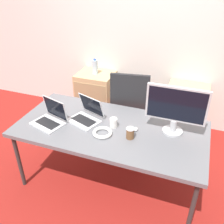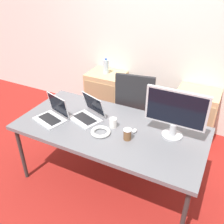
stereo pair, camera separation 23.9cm
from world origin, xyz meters
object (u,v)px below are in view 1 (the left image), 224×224
Objects in this scene: office_chair at (130,117)px; monitor at (176,109)px; water_bottle at (95,67)px; coffee_cup_white at (113,123)px; laptop_left at (87,116)px; coffee_cup_brown at (130,133)px; cable_coil at (102,133)px; laptop_right at (50,118)px; mouse at (136,129)px; cabinet_left at (96,95)px; cabinet_right at (185,111)px.

office_chair is 1.92× the size of monitor.
water_bottle is 2.34× the size of coffee_cup_white.
laptop_left is at bearing 174.88° from coffee_cup_white.
laptop_left is at bearing -174.32° from monitor.
coffee_cup_white is (0.71, -1.19, -0.05)m from water_bottle.
office_chair is 9.82× the size of coffee_cup_brown.
monitor is at bearing 23.18° from cable_coil.
cable_coil is (0.56, 0.00, -0.03)m from laptop_right.
monitor is 0.71m from cable_coil.
laptop_left is 0.30m from cable_coil.
monitor is 8.76× the size of mouse.
cabinet_left is at bearing -90.00° from water_bottle.
laptop_left is (0.41, -1.16, -0.05)m from water_bottle.
laptop_right reaches higher than mouse.
water_bottle is 1.23m from laptop_left.
cabinet_right is 11.32× the size of mouse.
water_bottle reaches higher than coffee_cup_brown.
laptop_right is 0.85m from mouse.
monitor is (1.27, -1.07, 0.16)m from water_bottle.
coffee_cup_brown reaches higher than mouse.
laptop_right is 1.91× the size of cable_coil.
cabinet_left is at bearing 116.18° from cable_coil.
mouse is at bearing -163.42° from monitor.
mouse is at bearing -108.34° from cabinet_right.
monitor reaches higher than coffee_cup_white.
laptop_left reaches higher than cable_coil.
monitor reaches higher than laptop_left.
mouse is at bearing -1.56° from laptop_left.
cable_coil is at bearing -173.06° from coffee_cup_brown.
coffee_cup_brown is (0.24, -0.84, 0.38)m from office_chair.
office_chair is 11.05× the size of coffee_cup_white.
monitor reaches higher than cabinet_left.
coffee_cup_white is at bearing -87.33° from office_chair.
mouse is (0.93, -1.17, 0.37)m from cabinet_left.
cabinet_right is 1.98× the size of laptop_right.
mouse is 0.32m from cable_coil.
water_bottle is at bearing 128.46° from mouse.
coffee_cup_white is (0.62, 0.15, -0.00)m from laptop_right.
coffee_cup_white is at bearing -59.06° from water_bottle.
laptop_right is 0.63m from coffee_cup_white.
laptop_right is at bearing -169.05° from mouse.
cabinet_left is (-0.68, 0.46, -0.03)m from office_chair.
monitor reaches higher than laptop_right.
cabinet_left is 3.77× the size of cable_coil.
mouse is 0.58× the size of coffee_cup_brown.
water_bottle is at bearing 145.57° from office_chair.
office_chair is 0.83m from laptop_left.
laptop_left is at bearing -111.05° from office_chair.
laptop_left is 0.53m from coffee_cup_brown.
laptop_right is (0.09, -1.33, 0.41)m from cabinet_left.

